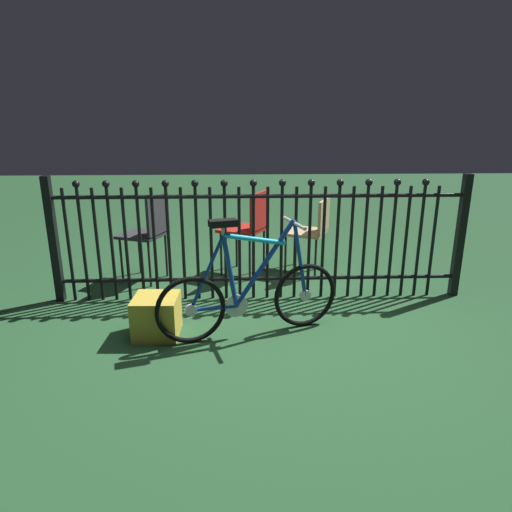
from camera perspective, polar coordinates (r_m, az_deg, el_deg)
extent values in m
plane|color=#214929|center=(3.69, 0.99, -9.09)|extent=(20.00, 20.00, 0.00)
cylinder|color=black|center=(4.43, -24.02, 1.13)|extent=(0.03, 0.03, 1.04)
sphere|color=black|center=(4.33, -24.91, 8.18)|extent=(0.06, 0.06, 0.06)
cylinder|color=black|center=(4.39, -22.47, 1.16)|extent=(0.03, 0.03, 1.04)
cylinder|color=black|center=(4.34, -20.90, 1.19)|extent=(0.03, 0.03, 1.04)
sphere|color=black|center=(4.24, -21.70, 8.40)|extent=(0.06, 0.06, 0.06)
cylinder|color=black|center=(4.30, -19.30, 1.22)|extent=(0.03, 0.03, 1.04)
cylinder|color=black|center=(4.27, -17.66, 1.25)|extent=(0.03, 0.03, 1.04)
sphere|color=black|center=(4.16, -18.36, 8.60)|extent=(0.06, 0.06, 0.06)
cylinder|color=black|center=(4.24, -16.00, 1.28)|extent=(0.03, 0.03, 1.04)
cylinder|color=black|center=(4.21, -14.32, 1.31)|extent=(0.03, 0.03, 1.04)
sphere|color=black|center=(4.10, -14.89, 8.77)|extent=(0.06, 0.06, 0.06)
cylinder|color=black|center=(4.18, -12.62, 1.34)|extent=(0.03, 0.03, 1.04)
cylinder|color=black|center=(4.16, -10.89, 1.36)|extent=(0.03, 0.03, 1.04)
sphere|color=black|center=(4.05, -11.34, 8.91)|extent=(0.06, 0.06, 0.06)
cylinder|color=black|center=(4.14, -9.15, 1.39)|extent=(0.03, 0.03, 1.04)
cylinder|color=black|center=(4.13, -7.40, 1.41)|extent=(0.03, 0.03, 1.04)
sphere|color=black|center=(4.02, -7.70, 9.03)|extent=(0.06, 0.06, 0.06)
cylinder|color=black|center=(4.12, -5.64, 1.44)|extent=(0.03, 0.03, 1.04)
cylinder|color=black|center=(4.11, -3.87, 1.46)|extent=(0.03, 0.03, 1.04)
sphere|color=black|center=(4.00, -4.03, 9.11)|extent=(0.06, 0.06, 0.06)
cylinder|color=black|center=(4.11, -2.09, 1.48)|extent=(0.03, 0.03, 1.04)
cylinder|color=black|center=(4.11, -0.32, 1.50)|extent=(0.03, 0.03, 1.04)
sphere|color=black|center=(4.00, -0.33, 9.15)|extent=(0.06, 0.06, 0.06)
cylinder|color=black|center=(4.12, 1.45, 1.52)|extent=(0.03, 0.03, 1.04)
cylinder|color=black|center=(4.13, 3.21, 1.53)|extent=(0.03, 0.03, 1.04)
sphere|color=black|center=(4.02, 3.34, 9.15)|extent=(0.06, 0.06, 0.06)
cylinder|color=black|center=(4.14, 4.96, 1.55)|extent=(0.03, 0.03, 1.04)
cylinder|color=black|center=(4.16, 6.70, 1.56)|extent=(0.03, 0.03, 1.04)
sphere|color=black|center=(4.05, 6.98, 9.12)|extent=(0.06, 0.06, 0.06)
cylinder|color=black|center=(4.18, 8.43, 1.57)|extent=(0.03, 0.03, 1.04)
cylinder|color=black|center=(4.21, 10.13, 1.58)|extent=(0.03, 0.03, 1.04)
sphere|color=black|center=(4.10, 10.54, 9.05)|extent=(0.06, 0.06, 0.06)
cylinder|color=black|center=(4.24, 11.82, 1.59)|extent=(0.03, 0.03, 1.04)
cylinder|color=black|center=(4.27, 13.47, 1.60)|extent=(0.03, 0.03, 1.04)
sphere|color=black|center=(4.16, 14.01, 8.96)|extent=(0.06, 0.06, 0.06)
cylinder|color=black|center=(4.31, 15.11, 1.61)|extent=(0.03, 0.03, 1.04)
cylinder|color=black|center=(4.34, 16.71, 1.61)|extent=(0.03, 0.03, 1.04)
sphere|color=black|center=(4.24, 17.35, 8.83)|extent=(0.06, 0.06, 0.06)
cylinder|color=black|center=(4.39, 18.28, 1.61)|extent=(0.03, 0.03, 1.04)
cylinder|color=black|center=(4.43, 19.83, 1.62)|extent=(0.03, 0.03, 1.04)
sphere|color=black|center=(4.33, 20.57, 8.68)|extent=(0.06, 0.06, 0.06)
cylinder|color=black|center=(4.48, 21.34, 1.62)|extent=(0.03, 0.03, 1.04)
cylinder|color=black|center=(4.22, 0.51, -2.85)|extent=(3.68, 0.04, 0.04)
cylinder|color=black|center=(4.02, 0.54, 7.52)|extent=(3.68, 0.04, 0.04)
cube|color=black|center=(4.42, -24.10, 1.78)|extent=(0.07, 0.07, 1.15)
cube|color=black|center=(4.57, 24.27, 2.24)|extent=(0.07, 0.07, 1.15)
torus|color=black|center=(3.40, -8.19, -6.76)|extent=(0.52, 0.18, 0.53)
cylinder|color=silver|center=(3.40, -8.19, -6.76)|extent=(0.09, 0.05, 0.09)
torus|color=black|center=(3.65, 6.20, -4.94)|extent=(0.52, 0.18, 0.53)
cylinder|color=silver|center=(3.65, 6.20, -4.94)|extent=(0.09, 0.05, 0.09)
cylinder|color=navy|center=(3.43, 1.16, -0.95)|extent=(0.48, 0.17, 0.65)
cylinder|color=#19A5D8|center=(3.35, -0.16, 2.12)|extent=(0.48, 0.17, 0.14)
cylinder|color=navy|center=(3.36, -3.29, -1.97)|extent=(0.13, 0.07, 0.57)
cylinder|color=navy|center=(3.43, -5.30, -6.53)|extent=(0.35, 0.12, 0.04)
cylinder|color=navy|center=(3.32, -6.21, -2.17)|extent=(0.28, 0.10, 0.56)
cylinder|color=navy|center=(3.53, 5.54, -0.39)|extent=(0.14, 0.07, 0.63)
cylinder|color=silver|center=(3.43, 4.83, 4.31)|extent=(0.03, 0.03, 0.02)
cylinder|color=silver|center=(3.43, 4.83, 4.15)|extent=(0.14, 0.39, 0.03)
cylinder|color=silver|center=(3.26, -4.17, 3.21)|extent=(0.03, 0.03, 0.07)
cube|color=black|center=(3.25, -4.19, 4.15)|extent=(0.22, 0.14, 0.05)
cylinder|color=silver|center=(3.47, -2.47, -6.28)|extent=(0.18, 0.06, 0.18)
cylinder|color=black|center=(4.87, 3.72, 0.18)|extent=(0.02, 0.02, 0.42)
cylinder|color=black|center=(5.17, 4.86, 1.17)|extent=(0.02, 0.02, 0.42)
cylinder|color=black|center=(4.78, 7.49, -0.25)|extent=(0.02, 0.02, 0.42)
cylinder|color=black|center=(5.09, 8.42, 0.78)|extent=(0.02, 0.02, 0.42)
cube|color=tan|center=(4.92, 6.21, 3.02)|extent=(0.55, 0.55, 0.03)
cube|color=tan|center=(4.82, 8.54, 5.03)|extent=(0.19, 0.37, 0.34)
cylinder|color=black|center=(4.80, -4.41, 0.24)|extent=(0.02, 0.02, 0.48)
cylinder|color=black|center=(5.08, -2.46, 1.24)|extent=(0.02, 0.02, 0.48)
cylinder|color=black|center=(4.64, -0.79, -0.31)|extent=(0.02, 0.02, 0.48)
cylinder|color=black|center=(4.93, 1.00, 0.76)|extent=(0.02, 0.02, 0.48)
cube|color=#A51E19|center=(4.79, -1.69, 3.40)|extent=(0.58, 0.58, 0.03)
cube|color=#A51E19|center=(4.66, 0.49, 5.73)|extent=(0.22, 0.37, 0.38)
cylinder|color=black|center=(4.77, -16.55, -0.61)|extent=(0.02, 0.02, 0.47)
cylinder|color=black|center=(5.02, -14.44, 0.46)|extent=(0.02, 0.02, 0.47)
cylinder|color=black|center=(4.59, -13.23, -1.02)|extent=(0.02, 0.02, 0.47)
cylinder|color=black|center=(4.86, -11.22, 0.11)|extent=(0.02, 0.02, 0.47)
cube|color=#2D2D33|center=(4.74, -14.07, 2.62)|extent=(0.53, 0.53, 0.03)
cube|color=#2D2D33|center=(4.59, -12.24, 5.11)|extent=(0.17, 0.37, 0.39)
cube|color=#B29933|center=(3.61, -12.38, -7.38)|extent=(0.35, 0.35, 0.31)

